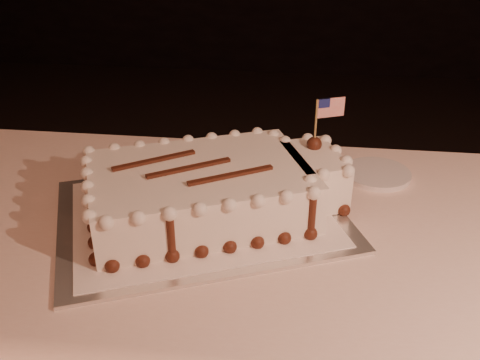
# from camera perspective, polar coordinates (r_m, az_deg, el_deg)

# --- Properties ---
(cake_board) EXTENTS (0.68, 0.61, 0.01)m
(cake_board) POSITION_cam_1_polar(r_m,az_deg,el_deg) (1.10, -4.16, -3.71)
(cake_board) COLOR silver
(cake_board) RESTS_ON banquet_table
(doily) EXTENTS (0.61, 0.55, 0.00)m
(doily) POSITION_cam_1_polar(r_m,az_deg,el_deg) (1.09, -4.17, -3.49)
(doily) COLOR white
(doily) RESTS_ON cake_board
(sheet_cake) EXTENTS (0.56, 0.43, 0.21)m
(sheet_cake) POSITION_cam_1_polar(r_m,az_deg,el_deg) (1.07, -2.70, -0.93)
(sheet_cake) COLOR white
(sheet_cake) RESTS_ON doily
(side_plate) EXTENTS (0.16, 0.16, 0.01)m
(side_plate) POSITION_cam_1_polar(r_m,az_deg,el_deg) (1.28, 14.39, 0.65)
(side_plate) COLOR silver
(side_plate) RESTS_ON banquet_table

